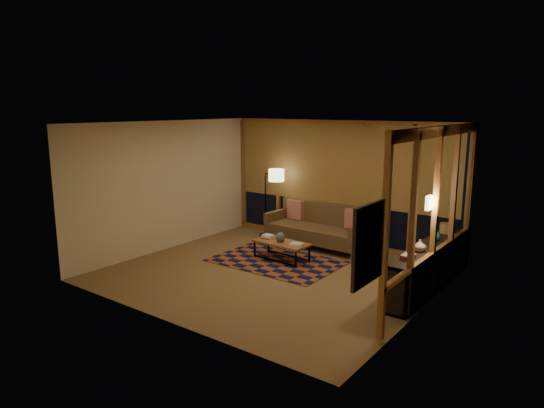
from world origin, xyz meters
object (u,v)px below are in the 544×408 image
Objects in this scene: sofa at (317,226)px; floor_lamp at (265,202)px; coffee_table at (282,251)px; bookshelf at (428,266)px.

floor_lamp reaches higher than sofa.
coffee_table is at bearing -32.16° from floor_lamp.
coffee_table is (-0.08, -1.21, -0.27)m from sofa.
bookshelf reaches higher than coffee_table.
sofa is 0.75× the size of bookshelf.
coffee_table is at bearing -91.93° from sofa.
floor_lamp is at bearing 166.07° from bookshelf.
sofa reaches higher than bookshelf.
coffee_table is 2.83m from bookshelf.
floor_lamp is at bearing 140.28° from coffee_table.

